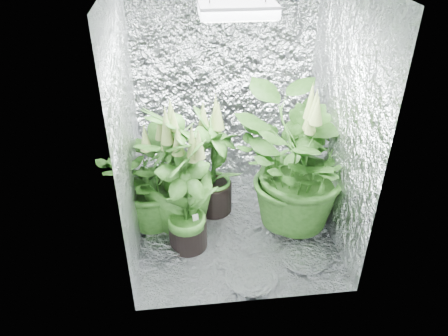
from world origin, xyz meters
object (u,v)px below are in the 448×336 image
Objects in this scene: grow_lamp at (238,10)px; plant_b at (213,165)px; plant_f at (186,197)px; circulation_fan at (286,173)px; plant_d at (177,172)px; plant_e at (296,167)px; plant_a at (155,176)px; plant_c at (300,163)px.

grow_lamp is 1.38m from plant_b.
plant_f reaches higher than circulation_fan.
plant_d is 0.92× the size of plant_e.
grow_lamp is at bearing 176.74° from plant_e.
plant_d is 1.19m from circulation_fan.
plant_a is 0.96× the size of plant_b.
plant_c is (0.59, 0.22, -1.34)m from grow_lamp.
plant_c is 0.90× the size of plant_d.
circulation_fan is (0.58, 0.54, -1.66)m from grow_lamp.
circulation_fan is at bearing 80.98° from plant_e.
plant_b is 0.72m from plant_e.
circulation_fan is (0.73, 0.26, -0.31)m from plant_b.
plant_d is (-0.31, -0.19, 0.06)m from plant_b.
plant_b is 1.01× the size of plant_c.
plant_b reaches higher than plant_c.
plant_d is 1.09× the size of plant_f.
plant_f is (0.24, -0.32, 0.00)m from plant_a.
circulation_fan is at bearing 92.98° from plant_c.
plant_d is at bearing -14.35° from plant_a.
grow_lamp is 1.49m from plant_a.
plant_b is 0.84× the size of plant_e.
grow_lamp is 1.36m from plant_d.
grow_lamp is 1.31m from plant_e.
plant_d is (-0.46, 0.10, -1.28)m from grow_lamp.
plant_a is at bearing -179.38° from circulation_fan.
plant_e is (-0.11, -0.24, 0.12)m from plant_c.
plant_f is at bearing -161.38° from circulation_fan.
plant_f reaches higher than plant_b.
plant_b is at bearing 60.98° from plant_f.
plant_e reaches higher than circulation_fan.
grow_lamp reaches higher than plant_b.
plant_a is 0.97× the size of plant_c.
plant_a is 0.51m from plant_b.
plant_d is at bearing -173.63° from plant_c.
plant_a is at bearing 126.95° from plant_f.
grow_lamp reaches higher than plant_f.
grow_lamp reaches higher than plant_c.
plant_d reaches higher than plant_a.
plant_e is at bearing -3.26° from grow_lamp.
plant_a is 0.80× the size of plant_e.
plant_e is 3.20× the size of circulation_fan.
plant_d reaches higher than plant_c.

